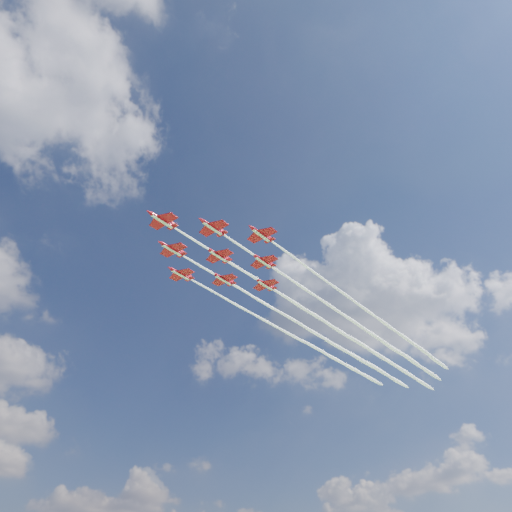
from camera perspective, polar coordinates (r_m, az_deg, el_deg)
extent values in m
cylinder|color=#A80919|center=(124.70, -10.67, 4.03)|extent=(6.88, 2.49, 0.94)
cone|color=#A80919|center=(122.73, -12.17, 4.95)|extent=(1.88, 1.31, 0.94)
cone|color=#A80919|center=(126.66, -9.30, 3.18)|extent=(1.45, 1.13, 0.86)
ellipsoid|color=black|center=(124.13, -11.24, 4.53)|extent=(1.91, 1.17, 0.61)
cube|color=#A80919|center=(124.88, -10.52, 3.92)|extent=(4.48, 8.30, 0.12)
cube|color=#A80919|center=(126.36, -9.50, 3.31)|extent=(1.88, 3.28, 0.10)
cube|color=#A80919|center=(126.91, -9.41, 3.55)|extent=(1.36, 0.43, 1.54)
cube|color=silver|center=(124.44, -10.69, 3.87)|extent=(6.43, 2.23, 0.10)
cylinder|color=#A80919|center=(125.33, -4.98, 3.26)|extent=(6.88, 2.49, 0.94)
cone|color=#A80919|center=(123.01, -6.36, 4.18)|extent=(1.88, 1.31, 0.94)
cone|color=#A80919|center=(127.60, -3.72, 2.43)|extent=(1.45, 1.13, 0.86)
ellipsoid|color=black|center=(124.62, -5.51, 3.77)|extent=(1.91, 1.17, 0.61)
cube|color=#A80919|center=(125.54, -4.84, 3.16)|extent=(4.48, 8.30, 0.12)
cube|color=#A80919|center=(127.25, -3.90, 2.55)|extent=(1.88, 3.28, 0.10)
cube|color=#A80919|center=(127.81, -3.84, 2.79)|extent=(1.36, 0.43, 1.54)
cube|color=silver|center=(125.07, -4.98, 3.11)|extent=(6.43, 2.23, 0.10)
cylinder|color=#A80919|center=(134.48, -9.55, 0.76)|extent=(6.88, 2.49, 0.94)
cone|color=#A80919|center=(132.33, -10.92, 1.56)|extent=(1.88, 1.31, 0.94)
cone|color=#A80919|center=(136.60, -8.31, 0.02)|extent=(1.45, 1.13, 0.86)
ellipsoid|color=black|center=(133.83, -10.08, 1.21)|extent=(1.91, 1.17, 0.61)
cube|color=#A80919|center=(134.68, -9.42, 0.66)|extent=(4.48, 8.30, 0.12)
cube|color=#A80919|center=(136.28, -8.49, 0.13)|extent=(1.88, 3.28, 0.10)
cube|color=#A80919|center=(136.80, -8.41, 0.36)|extent=(1.36, 0.43, 1.54)
cube|color=silver|center=(134.24, -9.57, 0.61)|extent=(6.43, 2.23, 0.10)
cylinder|color=#A80919|center=(127.19, 0.60, 2.48)|extent=(6.88, 2.49, 0.94)
cone|color=#A80919|center=(124.56, -0.66, 3.38)|extent=(1.88, 1.31, 0.94)
cone|color=#A80919|center=(129.74, 1.72, 1.67)|extent=(1.45, 1.13, 0.86)
ellipsoid|color=black|center=(126.36, 0.10, 2.98)|extent=(1.91, 1.17, 0.61)
cube|color=#A80919|center=(127.43, 0.72, 2.38)|extent=(4.48, 8.30, 0.12)
cube|color=#A80919|center=(129.35, 1.56, 1.79)|extent=(1.88, 3.28, 0.10)
cube|color=#A80919|center=(129.91, 1.60, 2.03)|extent=(1.36, 0.43, 1.54)
cube|color=silver|center=(126.93, 0.60, 2.33)|extent=(6.43, 2.23, 0.10)
cylinder|color=#A80919|center=(135.39, -4.30, 0.06)|extent=(6.88, 2.49, 0.94)
cone|color=#A80919|center=(132.93, -5.57, 0.86)|extent=(1.88, 1.31, 0.94)
cone|color=#A80919|center=(137.79, -3.15, -0.66)|extent=(1.45, 1.13, 0.86)
ellipsoid|color=black|center=(134.62, -4.79, 0.51)|extent=(1.91, 1.17, 0.61)
cube|color=#A80919|center=(135.62, -4.17, -0.03)|extent=(4.48, 8.30, 0.12)
cube|color=#A80919|center=(137.43, -3.32, -0.55)|extent=(1.88, 3.28, 0.10)
cube|color=#A80919|center=(137.96, -3.26, -0.31)|extent=(1.36, 0.43, 1.54)
cube|color=silver|center=(135.16, -4.31, -0.09)|extent=(6.43, 2.23, 0.10)
cylinder|color=#A80919|center=(144.68, -8.60, -2.07)|extent=(6.88, 2.49, 0.94)
cone|color=#A80919|center=(142.38, -9.85, -1.36)|extent=(1.88, 1.31, 0.94)
cone|color=#A80919|center=(146.93, -7.45, -2.71)|extent=(1.45, 1.13, 0.86)
ellipsoid|color=black|center=(143.95, -9.08, -1.66)|extent=(1.91, 1.17, 0.61)
cube|color=#A80919|center=(144.89, -8.48, -2.15)|extent=(4.48, 8.30, 0.12)
cube|color=#A80919|center=(146.59, -7.62, -2.61)|extent=(1.88, 3.28, 0.10)
cube|color=#A80919|center=(147.08, -7.55, -2.38)|extent=(1.36, 0.43, 1.54)
cube|color=silver|center=(144.46, -8.61, -2.21)|extent=(6.43, 2.23, 0.10)
cylinder|color=#A80919|center=(137.45, 0.85, -0.62)|extent=(6.88, 2.49, 0.94)
cone|color=#A80919|center=(134.70, -0.31, 0.15)|extent=(1.88, 1.31, 0.94)
cone|color=#A80919|center=(140.09, 1.89, -1.31)|extent=(1.45, 1.13, 0.86)
ellipsoid|color=black|center=(136.55, 0.39, -0.18)|extent=(1.91, 1.17, 0.61)
cube|color=#A80919|center=(137.70, 0.96, -0.71)|extent=(4.48, 8.30, 0.12)
cube|color=#A80919|center=(139.70, 1.73, -1.21)|extent=(1.88, 3.28, 0.10)
cube|color=#A80919|center=(140.23, 1.77, -0.97)|extent=(1.36, 0.43, 1.54)
cube|color=silver|center=(137.21, 0.85, -0.76)|extent=(6.43, 2.23, 0.10)
cylinder|color=#A80919|center=(145.84, -3.72, -2.69)|extent=(6.88, 2.49, 0.94)
cone|color=#A80919|center=(143.26, -4.88, -2.00)|extent=(1.88, 1.31, 0.94)
cone|color=#A80919|center=(148.34, -2.66, -3.31)|extent=(1.45, 1.13, 0.86)
ellipsoid|color=black|center=(145.00, -4.17, -2.29)|extent=(1.91, 1.17, 0.61)
cube|color=#A80919|center=(146.08, -3.60, -2.77)|extent=(4.48, 8.30, 0.12)
cube|color=#A80919|center=(147.96, -2.81, -3.22)|extent=(1.88, 3.28, 0.10)
cube|color=#A80919|center=(148.46, -2.76, -2.99)|extent=(1.36, 0.43, 1.54)
cube|color=silver|center=(145.62, -3.72, -2.83)|extent=(6.43, 2.23, 0.10)
cylinder|color=#A80919|center=(148.05, 1.06, -3.28)|extent=(6.88, 2.49, 0.94)
cone|color=#A80919|center=(145.21, -0.01, -2.62)|extent=(1.88, 1.31, 0.94)
cone|color=#A80919|center=(150.78, 2.02, -3.88)|extent=(1.45, 1.13, 0.86)
ellipsoid|color=black|center=(147.10, 0.64, -2.89)|extent=(1.91, 1.17, 0.61)
cube|color=#A80919|center=(148.32, 1.16, -3.36)|extent=(4.48, 8.30, 0.12)
cube|color=#A80919|center=(150.37, 1.88, -3.79)|extent=(1.88, 3.28, 0.10)
cube|color=#A80919|center=(150.88, 1.92, -3.56)|extent=(1.36, 0.43, 1.54)
cube|color=silver|center=(147.83, 1.06, -3.42)|extent=(6.43, 2.23, 0.10)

